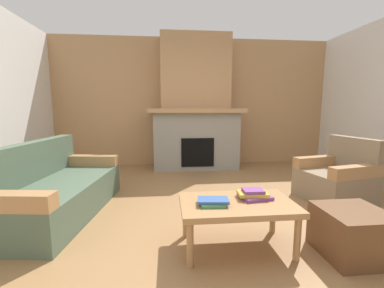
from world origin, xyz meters
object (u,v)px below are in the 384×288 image
object	(u,v)px
couch	(55,191)
armchair	(337,179)
coffee_table	(237,208)
fireplace	(195,112)
ottoman	(353,233)

from	to	relation	value
couch	armchair	xyz separation A→B (m)	(3.60, 0.11, 0.01)
coffee_table	armchair	bearing A→B (deg)	31.33
fireplace	coffee_table	distance (m)	3.22
couch	armchair	bearing A→B (deg)	1.81
fireplace	ottoman	bearing A→B (deg)	-73.87
armchair	couch	bearing A→B (deg)	-178.19
couch	ottoman	size ratio (longest dim) A/B	3.63
armchair	fireplace	bearing A→B (deg)	128.78
armchair	ottoman	xyz separation A→B (m)	(-0.73, -1.23, -0.09)
coffee_table	fireplace	bearing A→B (deg)	90.34
couch	ottoman	world-z (taller)	couch
couch	coffee_table	distance (m)	2.13
fireplace	armchair	bearing A→B (deg)	-51.22
fireplace	coffee_table	bearing A→B (deg)	-89.66
couch	armchair	distance (m)	3.60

